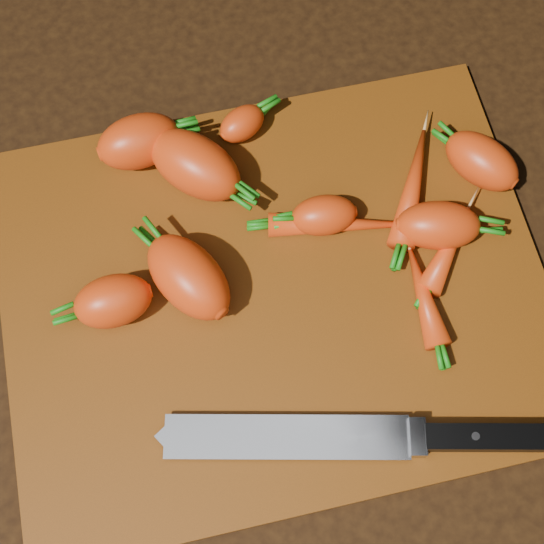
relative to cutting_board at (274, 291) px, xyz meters
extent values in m
cube|color=black|center=(0.00, 0.00, -0.01)|extent=(2.00, 2.00, 0.01)
cube|color=#803E0B|center=(0.00, 0.00, 0.00)|extent=(0.50, 0.40, 0.01)
ellipsoid|color=#C2350B|center=(-0.10, 0.17, 0.03)|extent=(0.09, 0.06, 0.05)
ellipsoid|color=#C2350B|center=(-0.14, 0.01, 0.03)|extent=(0.07, 0.05, 0.05)
ellipsoid|color=#C2350B|center=(-0.05, 0.13, 0.03)|extent=(0.11, 0.11, 0.06)
ellipsoid|color=#C2350B|center=(-0.07, 0.02, 0.03)|extent=(0.09, 0.11, 0.06)
ellipsoid|color=#C2350B|center=(0.06, 0.05, 0.03)|extent=(0.06, 0.04, 0.04)
ellipsoid|color=#C2350B|center=(0.01, 0.17, 0.02)|extent=(0.06, 0.05, 0.03)
ellipsoid|color=#C2350B|center=(0.22, 0.08, 0.03)|extent=(0.08, 0.09, 0.05)
ellipsoid|color=#C2350B|center=(0.15, 0.07, 0.02)|extent=(0.08, 0.13, 0.03)
ellipsoid|color=#C2350B|center=(0.07, 0.05, 0.02)|extent=(0.14, 0.05, 0.02)
ellipsoid|color=#C2350B|center=(0.13, -0.04, 0.02)|extent=(0.03, 0.09, 0.02)
ellipsoid|color=#C2350B|center=(0.17, 0.00, 0.02)|extent=(0.08, 0.09, 0.02)
ellipsoid|color=#C2350B|center=(0.16, 0.02, 0.03)|extent=(0.09, 0.06, 0.05)
cube|color=gray|center=(-0.12, -0.11, 0.01)|extent=(0.21, 0.08, 0.00)
cube|color=gray|center=(-0.01, -0.14, 0.01)|extent=(0.02, 0.03, 0.02)
cube|color=black|center=(0.05, -0.15, 0.01)|extent=(0.12, 0.05, 0.02)
cylinder|color=#B2B2B7|center=(0.03, -0.15, 0.02)|extent=(0.01, 0.01, 0.00)
camera|label=1|loc=(-0.05, -0.23, 0.66)|focal=50.00mm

